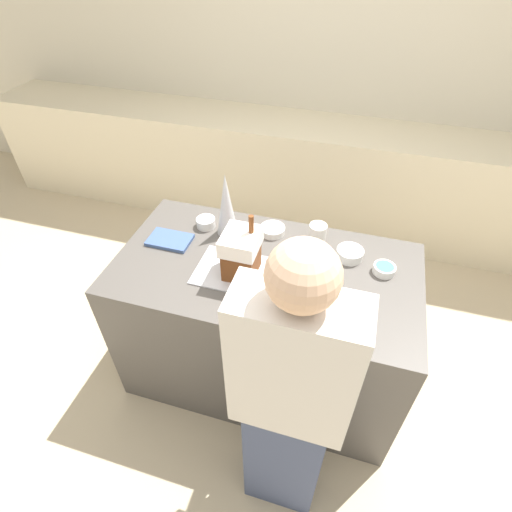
{
  "coord_description": "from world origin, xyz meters",
  "views": [
    {
      "loc": [
        0.37,
        -1.42,
        2.26
      ],
      "look_at": [
        -0.05,
        0.0,
        0.95
      ],
      "focal_mm": 28.0,
      "sensor_mm": 36.0,
      "label": 1
    }
  ],
  "objects_px": {
    "decorative_tree": "(226,205)",
    "candy_bowl_center_rear": "(384,269)",
    "mug": "(317,233)",
    "gingerbread_house": "(241,253)",
    "person": "(289,403)",
    "candy_bowl_beside_tree": "(206,222)",
    "cookbook": "(170,240)",
    "candy_bowl_far_left": "(350,253)",
    "candy_bowl_behind_tray": "(273,230)",
    "candy_bowl_front_corner": "(327,274)",
    "baking_tray": "(242,272)"
  },
  "relations": [
    {
      "from": "candy_bowl_beside_tree",
      "to": "mug",
      "type": "bearing_deg",
      "value": 4.63
    },
    {
      "from": "candy_bowl_far_left",
      "to": "candy_bowl_behind_tray",
      "type": "relative_size",
      "value": 1.01
    },
    {
      "from": "gingerbread_house",
      "to": "candy_bowl_far_left",
      "type": "distance_m",
      "value": 0.57
    },
    {
      "from": "decorative_tree",
      "to": "mug",
      "type": "distance_m",
      "value": 0.51
    },
    {
      "from": "candy_bowl_front_corner",
      "to": "mug",
      "type": "distance_m",
      "value": 0.29
    },
    {
      "from": "candy_bowl_behind_tray",
      "to": "gingerbread_house",
      "type": "bearing_deg",
      "value": -100.21
    },
    {
      "from": "candy_bowl_center_rear",
      "to": "person",
      "type": "xyz_separation_m",
      "value": [
        -0.3,
        -0.78,
        -0.08
      ]
    },
    {
      "from": "candy_bowl_beside_tree",
      "to": "gingerbread_house",
      "type": "bearing_deg",
      "value": -44.4
    },
    {
      "from": "gingerbread_house",
      "to": "decorative_tree",
      "type": "xyz_separation_m",
      "value": [
        -0.18,
        0.29,
        0.05
      ]
    },
    {
      "from": "candy_bowl_far_left",
      "to": "candy_bowl_front_corner",
      "type": "relative_size",
      "value": 1.0
    },
    {
      "from": "decorative_tree",
      "to": "candy_bowl_far_left",
      "type": "height_order",
      "value": "decorative_tree"
    },
    {
      "from": "candy_bowl_center_rear",
      "to": "candy_bowl_beside_tree",
      "type": "distance_m",
      "value": 0.99
    },
    {
      "from": "candy_bowl_far_left",
      "to": "person",
      "type": "bearing_deg",
      "value": -98.18
    },
    {
      "from": "candy_bowl_behind_tray",
      "to": "candy_bowl_center_rear",
      "type": "bearing_deg",
      "value": -13.87
    },
    {
      "from": "cookbook",
      "to": "mug",
      "type": "xyz_separation_m",
      "value": [
        0.76,
        0.23,
        0.04
      ]
    },
    {
      "from": "candy_bowl_front_corner",
      "to": "candy_bowl_far_left",
      "type": "bearing_deg",
      "value": 63.71
    },
    {
      "from": "gingerbread_house",
      "to": "person",
      "type": "distance_m",
      "value": 0.71
    },
    {
      "from": "candy_bowl_far_left",
      "to": "cookbook",
      "type": "relative_size",
      "value": 0.6
    },
    {
      "from": "baking_tray",
      "to": "candy_bowl_front_corner",
      "type": "relative_size",
      "value": 3.31
    },
    {
      "from": "gingerbread_house",
      "to": "candy_bowl_behind_tray",
      "type": "bearing_deg",
      "value": 79.79
    },
    {
      "from": "gingerbread_house",
      "to": "candy_bowl_front_corner",
      "type": "distance_m",
      "value": 0.43
    },
    {
      "from": "gingerbread_house",
      "to": "candy_bowl_far_left",
      "type": "relative_size",
      "value": 2.37
    },
    {
      "from": "candy_bowl_center_rear",
      "to": "mug",
      "type": "bearing_deg",
      "value": 157.14
    },
    {
      "from": "candy_bowl_center_rear",
      "to": "candy_bowl_far_left",
      "type": "bearing_deg",
      "value": 160.43
    },
    {
      "from": "candy_bowl_beside_tree",
      "to": "person",
      "type": "bearing_deg",
      "value": -52.04
    },
    {
      "from": "candy_bowl_front_corner",
      "to": "candy_bowl_behind_tray",
      "type": "relative_size",
      "value": 1.01
    },
    {
      "from": "decorative_tree",
      "to": "candy_bowl_front_corner",
      "type": "distance_m",
      "value": 0.63
    },
    {
      "from": "baking_tray",
      "to": "mug",
      "type": "xyz_separation_m",
      "value": [
        0.31,
        0.36,
        0.05
      ]
    },
    {
      "from": "candy_bowl_front_corner",
      "to": "person",
      "type": "xyz_separation_m",
      "value": [
        -0.03,
        -0.66,
        -0.08
      ]
    },
    {
      "from": "decorative_tree",
      "to": "person",
      "type": "distance_m",
      "value": 1.05
    },
    {
      "from": "cookbook",
      "to": "person",
      "type": "height_order",
      "value": "person"
    },
    {
      "from": "candy_bowl_center_rear",
      "to": "mug",
      "type": "height_order",
      "value": "mug"
    },
    {
      "from": "baking_tray",
      "to": "cookbook",
      "type": "xyz_separation_m",
      "value": [
        -0.45,
        0.12,
        0.01
      ]
    },
    {
      "from": "decorative_tree",
      "to": "candy_bowl_center_rear",
      "type": "relative_size",
      "value": 3.35
    },
    {
      "from": "candy_bowl_center_rear",
      "to": "decorative_tree",
      "type": "bearing_deg",
      "value": 174.25
    },
    {
      "from": "decorative_tree",
      "to": "cookbook",
      "type": "xyz_separation_m",
      "value": [
        -0.27,
        -0.16,
        -0.17
      ]
    },
    {
      "from": "candy_bowl_center_rear",
      "to": "mug",
      "type": "distance_m",
      "value": 0.39
    },
    {
      "from": "gingerbread_house",
      "to": "candy_bowl_beside_tree",
      "type": "height_order",
      "value": "gingerbread_house"
    },
    {
      "from": "mug",
      "to": "candy_bowl_far_left",
      "type": "bearing_deg",
      "value": -25.84
    },
    {
      "from": "candy_bowl_far_left",
      "to": "mug",
      "type": "relative_size",
      "value": 1.33
    },
    {
      "from": "decorative_tree",
      "to": "candy_bowl_beside_tree",
      "type": "relative_size",
      "value": 3.46
    },
    {
      "from": "decorative_tree",
      "to": "cookbook",
      "type": "bearing_deg",
      "value": -149.07
    },
    {
      "from": "cookbook",
      "to": "mug",
      "type": "height_order",
      "value": "mug"
    },
    {
      "from": "candy_bowl_center_rear",
      "to": "mug",
      "type": "relative_size",
      "value": 1.05
    },
    {
      "from": "decorative_tree",
      "to": "person",
      "type": "height_order",
      "value": "person"
    },
    {
      "from": "gingerbread_house",
      "to": "decorative_tree",
      "type": "height_order",
      "value": "decorative_tree"
    },
    {
      "from": "baking_tray",
      "to": "cookbook",
      "type": "height_order",
      "value": "cookbook"
    },
    {
      "from": "baking_tray",
      "to": "gingerbread_house",
      "type": "bearing_deg",
      "value": 36.47
    },
    {
      "from": "mug",
      "to": "person",
      "type": "relative_size",
      "value": 0.06
    },
    {
      "from": "person",
      "to": "candy_bowl_beside_tree",
      "type": "bearing_deg",
      "value": 127.96
    }
  ]
}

